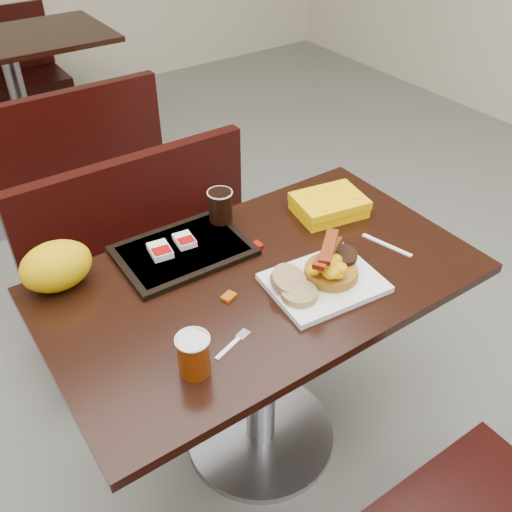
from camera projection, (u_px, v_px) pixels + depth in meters
floor at (260, 436)px, 2.05m from camera, size 6.00×7.00×0.01m
table_near at (261, 366)px, 1.82m from camera, size 1.20×0.70×0.75m
bench_near_n at (161, 259)px, 2.28m from camera, size 1.00×0.46×0.72m
table_far at (20, 101)px, 3.51m from camera, size 1.20×0.70×0.75m
bench_far_s at (59, 146)px, 3.06m from camera, size 1.00×0.46×0.72m
platter at (324, 283)px, 1.55m from camera, size 0.32×0.26×0.02m
pancake_stack at (331, 271)px, 1.55m from camera, size 0.19×0.19×0.03m
sausage_patty at (340, 255)px, 1.57m from camera, size 0.12×0.12×0.01m
scrambled_eggs at (328, 266)px, 1.50m from camera, size 0.11×0.10×0.05m
bacon_strips at (328, 251)px, 1.49m from camera, size 0.19×0.16×0.01m
muffin_bottom at (299, 294)px, 1.48m from camera, size 0.11×0.11×0.02m
muffin_top at (288, 280)px, 1.51m from camera, size 0.12×0.13×0.06m
coffee_cup_near at (194, 355)px, 1.28m from camera, size 0.08×0.08×0.10m
fork at (228, 348)px, 1.37m from camera, size 0.12×0.06×0.00m
knife at (387, 245)px, 1.70m from camera, size 0.06×0.16×0.00m
condiment_syrup at (229, 297)px, 1.51m from camera, size 0.05×0.04×0.01m
condiment_ketchup at (255, 246)px, 1.69m from camera, size 0.04×0.03×0.01m
tray at (183, 251)px, 1.66m from camera, size 0.38×0.27×0.02m
hashbrown_sleeve_left at (160, 251)px, 1.63m from camera, size 0.07×0.08×0.02m
hashbrown_sleeve_right at (185, 240)px, 1.67m from camera, size 0.06×0.08×0.02m
coffee_cup_far at (220, 206)px, 1.75m from camera, size 0.07×0.07×0.10m
clamshell at (329, 205)px, 1.82m from camera, size 0.24×0.20×0.06m
paper_bag at (56, 266)px, 1.51m from camera, size 0.23×0.19×0.13m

